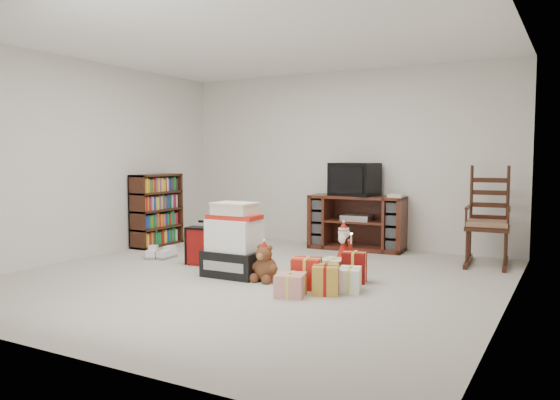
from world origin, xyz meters
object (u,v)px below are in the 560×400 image
object	(u,v)px
red_suitcase	(202,246)
santa_figurine	(343,251)
crt_television	(354,179)
bookshelf	(157,211)
tv_stand	(357,222)
rocking_chair	(488,229)
sneaker_pair	(160,254)
gift_pile	(235,245)
mrs_claus_figurine	(234,239)
gift_cluster	(329,275)
teddy_bear	(265,265)

from	to	relation	value
red_suitcase	santa_figurine	xyz separation A→B (m)	(1.57, 0.56, -0.02)
crt_television	bookshelf	bearing A→B (deg)	-147.72
tv_stand	rocking_chair	xyz separation A→B (m)	(1.75, -0.22, 0.04)
bookshelf	sneaker_pair	size ratio (longest dim) A/B	2.58
gift_pile	crt_television	bearing A→B (deg)	76.24
rocking_chair	mrs_claus_figurine	xyz separation A→B (m)	(-2.89, -1.14, -0.18)
gift_pile	tv_stand	bearing A→B (deg)	75.16
santa_figurine	mrs_claus_figurine	bearing A→B (deg)	-179.33
bookshelf	red_suitcase	distance (m)	1.68
rocking_chair	sneaker_pair	bearing A→B (deg)	-161.39
tv_stand	gift_pile	size ratio (longest dim) A/B	1.72
mrs_claus_figurine	crt_television	distance (m)	1.90
rocking_chair	santa_figurine	world-z (taller)	rocking_chair
gift_pile	gift_cluster	world-z (taller)	gift_pile
rocking_chair	crt_television	world-z (taller)	rocking_chair
rocking_chair	mrs_claus_figurine	size ratio (longest dim) A/B	1.98
bookshelf	teddy_bear	bearing A→B (deg)	-25.42
rocking_chair	teddy_bear	xyz separation A→B (m)	(-1.89, -2.06, -0.25)
bookshelf	mrs_claus_figurine	world-z (taller)	bookshelf
tv_stand	gift_pile	world-z (taller)	gift_pile
santa_figurine	sneaker_pair	bearing A→B (deg)	-168.21
red_suitcase	gift_pile	bearing A→B (deg)	-32.20
teddy_bear	mrs_claus_figurine	world-z (taller)	mrs_claus_figurine
crt_television	gift_cluster	bearing A→B (deg)	-65.22
teddy_bear	rocking_chair	bearing A→B (deg)	47.39
bookshelf	sneaker_pair	world-z (taller)	bookshelf
rocking_chair	bookshelf	bearing A→B (deg)	-173.80
bookshelf	rocking_chair	xyz separation A→B (m)	(4.40, 0.86, -0.08)
gift_cluster	rocking_chair	bearing A→B (deg)	59.04
tv_stand	santa_figurine	world-z (taller)	tv_stand
bookshelf	gift_cluster	distance (m)	3.42
teddy_bear	crt_television	xyz separation A→B (m)	(0.10, 2.28, 0.81)
mrs_claus_figurine	tv_stand	bearing A→B (deg)	50.23
gift_cluster	crt_television	world-z (taller)	crt_television
tv_stand	teddy_bear	xyz separation A→B (m)	(-0.14, -2.28, -0.21)
mrs_claus_figurine	santa_figurine	bearing A→B (deg)	0.67
bookshelf	santa_figurine	distance (m)	3.03
santa_figurine	crt_television	distance (m)	1.60
rocking_chair	santa_figurine	distance (m)	1.81
crt_television	tv_stand	bearing A→B (deg)	12.93
gift_pile	teddy_bear	xyz separation A→B (m)	(0.42, -0.06, -0.18)
rocking_chair	sneaker_pair	xyz separation A→B (m)	(-3.71, -1.61, -0.37)
tv_stand	red_suitcase	bearing A→B (deg)	-126.46
santa_figurine	gift_cluster	bearing A→B (deg)	-77.14
rocking_chair	gift_cluster	world-z (taller)	rocking_chair
tv_stand	mrs_claus_figurine	world-z (taller)	tv_stand
gift_pile	mrs_claus_figurine	bearing A→B (deg)	123.63
santa_figurine	crt_television	bearing A→B (deg)	106.40
bookshelf	rocking_chair	size ratio (longest dim) A/B	0.84
rocking_chair	teddy_bear	size ratio (longest dim) A/B	3.27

